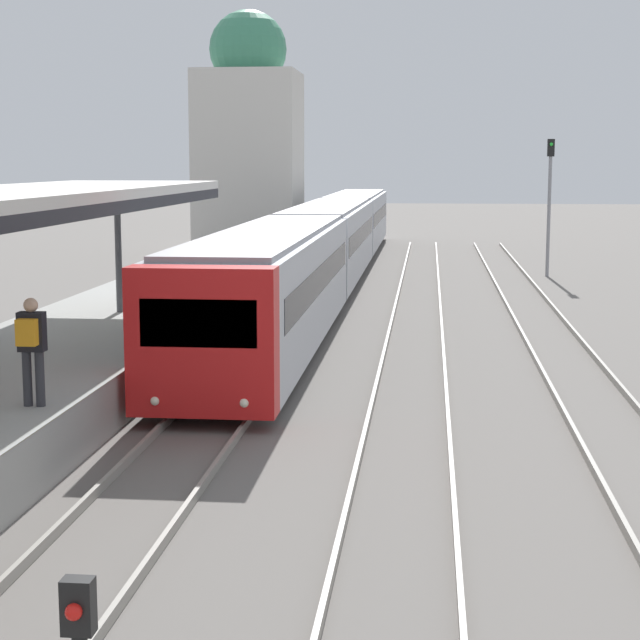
% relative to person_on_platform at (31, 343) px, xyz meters
% --- Properties ---
extents(person_on_platform, '(0.40, 0.40, 1.66)m').
position_rel_person_on_platform_xyz_m(person_on_platform, '(0.00, 0.00, 0.00)').
color(person_on_platform, '#2D2D33').
rests_on(person_on_platform, station_platform).
extents(train_near, '(2.64, 47.30, 3.00)m').
position_rel_person_on_platform_xyz_m(train_near, '(2.05, 26.03, -0.30)').
color(train_near, red).
rests_on(train_near, ground_plane).
extents(signal_mast_far, '(0.28, 0.29, 5.57)m').
position_rel_person_on_platform_xyz_m(signal_mast_far, '(10.80, 28.98, 1.49)').
color(signal_mast_far, gray).
rests_on(signal_mast_far, ground_plane).
extents(distant_domed_building, '(4.86, 4.86, 11.88)m').
position_rel_person_on_platform_xyz_m(distant_domed_building, '(-2.85, 36.74, 3.61)').
color(distant_domed_building, silver).
rests_on(distant_domed_building, ground_plane).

